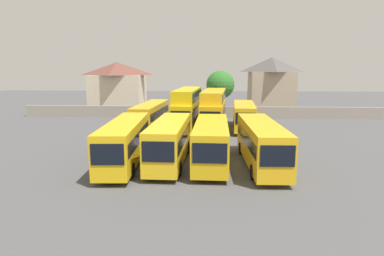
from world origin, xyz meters
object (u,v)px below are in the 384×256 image
Objects in this scene: tree_left_of_lot at (220,85)px; bus_8 at (244,115)px; bus_2 at (170,140)px; bus_7 at (214,108)px; bus_3 at (211,140)px; bus_6 at (187,107)px; bus_4 at (261,141)px; house_terrace_left at (118,86)px; house_terrace_centre at (271,84)px; bus_1 at (125,140)px; bus_5 at (151,114)px.

bus_8 is at bearing -77.54° from tree_left_of_lot.
bus_7 is at bearing 167.82° from bus_2.
bus_3 is 28.30m from tree_left_of_lot.
tree_left_of_lot reaches higher than bus_6.
bus_2 is 0.94× the size of bus_4.
bus_3 is at bearing -93.11° from tree_left_of_lot.
tree_left_of_lot is (18.62, -6.42, 0.54)m from house_terrace_left.
bus_4 is 16.27m from bus_8.
bus_6 is 1.22× the size of house_terrace_centre.
bus_2 is 15.95m from bus_6.
bus_1 reaches higher than bus_3.
bus_4 is 1.19× the size of house_terrace_centre.
tree_left_of_lot is at bearing 160.10° from bus_1.
house_terrace_left is at bearing -139.25° from bus_6.
bus_7 is 22.28m from house_terrace_centre.
house_terrace_centre reaches higher than tree_left_of_lot.
bus_4 is (3.97, -0.35, 0.04)m from bus_3.
bus_1 is 0.96× the size of bus_5.
bus_8 is at bearing 166.49° from bus_3.
house_terrace_centre is (6.90, 35.17, 2.92)m from bus_4.
bus_3 is 0.95× the size of bus_7.
bus_2 is at bearing 92.94° from bus_1.
bus_1 is 29.95m from tree_left_of_lot.
tree_left_of_lot is (-2.69, 12.17, 3.14)m from bus_8.
house_terrace_centre is at bearing 0.65° from house_terrace_left.
bus_8 is 20.27m from house_terrace_centre.
tree_left_of_lot is (1.53, 28.09, 3.09)m from bus_3.
bus_1 is 36.50m from house_terrace_left.
bus_7 reaches higher than bus_5.
bus_7 is at bearing -77.14° from bus_8.
house_terrace_left is (-21.07, 34.86, 2.50)m from bus_4.
bus_5 is 1.26× the size of house_terrace_left.
tree_left_of_lot reaches higher than bus_7.
bus_2 is at bearing 18.81° from bus_5.
bus_3 is 38.60m from house_terrace_left.
bus_7 is 13.02m from tree_left_of_lot.
bus_2 is 17.71m from bus_8.
bus_4 is (7.36, -0.27, -0.01)m from bus_2.
bus_1 is 19.85m from bus_8.
bus_8 is at bearing 142.35° from bus_1.
house_terrace_left is (-17.44, 19.20, 1.67)m from bus_7.
bus_8 is at bearing 103.56° from bus_7.
bus_2 is at bearing -99.89° from tree_left_of_lot.
bus_4 is 19.64m from bus_5.
bus_1 is 1.60× the size of tree_left_of_lot.
house_terrace_left is at bearing -150.56° from bus_4.
bus_3 is 0.92× the size of bus_6.
house_terrace_centre is (18.55, 19.36, 3.02)m from bus_5.
bus_6 reaches higher than bus_4.
bus_8 is at bearing 94.31° from bus_6.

